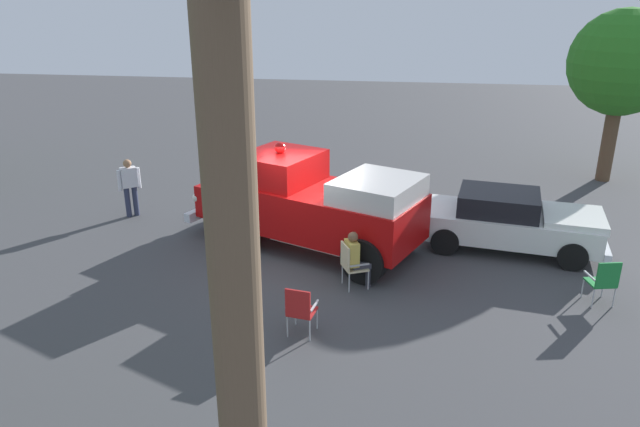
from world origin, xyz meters
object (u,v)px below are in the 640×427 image
at_px(vintage_fire_truck, 312,203).
at_px(spectator_seated, 356,257).
at_px(lawn_chair_near_truck, 350,262).
at_px(lawn_chair_spare, 604,279).
at_px(spectator_standing, 130,184).
at_px(lawn_chair_by_car, 300,308).
at_px(classic_hot_rod, 511,221).
at_px(oak_tree_distant, 623,64).

distance_m(vintage_fire_truck, spectator_seated, 2.37).
xyz_separation_m(lawn_chair_near_truck, lawn_chair_spare, (-5.17, 0.04, 0.00)).
bearing_deg(spectator_standing, lawn_chair_by_car, 136.83).
xyz_separation_m(lawn_chair_near_truck, lawn_chair_by_car, (0.72, 2.09, 0.00)).
distance_m(classic_hot_rod, lawn_chair_by_car, 6.51).
relative_size(lawn_chair_near_truck, spectator_seated, 0.79).
relative_size(vintage_fire_truck, classic_hot_rod, 1.38).
xyz_separation_m(classic_hot_rod, spectator_seated, (3.61, 2.60, -0.05)).
bearing_deg(lawn_chair_spare, vintage_fire_truck, -17.81).
relative_size(vintage_fire_truck, lawn_chair_by_car, 6.20).
bearing_deg(oak_tree_distant, lawn_chair_by_car, 52.66).
relative_size(classic_hot_rod, spectator_seated, 3.56).
relative_size(vintage_fire_truck, lawn_chair_spare, 6.20).
xyz_separation_m(spectator_standing, oak_tree_distant, (-14.39, -5.62, 2.92)).
distance_m(classic_hot_rod, lawn_chair_spare, 3.06).
height_order(vintage_fire_truck, classic_hot_rod, vintage_fire_truck).
height_order(vintage_fire_truck, lawn_chair_by_car, vintage_fire_truck).
bearing_deg(lawn_chair_by_car, vintage_fire_truck, -83.93).
bearing_deg(spectator_standing, spectator_seated, 153.35).
height_order(classic_hot_rod, spectator_seated, classic_hot_rod).
height_order(lawn_chair_near_truck, spectator_standing, spectator_standing).
height_order(vintage_fire_truck, lawn_chair_spare, vintage_fire_truck).
xyz_separation_m(classic_hot_rod, lawn_chair_by_car, (4.45, 4.74, -0.16)).
bearing_deg(spectator_seated, classic_hot_rod, -144.28).
distance_m(lawn_chair_near_truck, oak_tree_distant, 12.38).
bearing_deg(vintage_fire_truck, lawn_chair_by_car, 96.07).
height_order(vintage_fire_truck, spectator_standing, vintage_fire_truck).
height_order(lawn_chair_near_truck, oak_tree_distant, oak_tree_distant).
height_order(lawn_chair_near_truck, lawn_chair_spare, same).
xyz_separation_m(lawn_chair_by_car, spectator_seated, (-0.84, -2.15, 0.11)).
relative_size(classic_hot_rod, lawn_chair_near_truck, 4.51).
xyz_separation_m(lawn_chair_spare, spectator_standing, (11.78, -3.48, 0.37)).
relative_size(vintage_fire_truck, oak_tree_distant, 1.13).
bearing_deg(lawn_chair_near_truck, lawn_chair_spare, 179.54).
bearing_deg(lawn_chair_spare, classic_hot_rod, -61.89).
bearing_deg(spectator_seated, vintage_fire_truck, -56.57).
bearing_deg(vintage_fire_truck, lawn_chair_spare, 162.19).
relative_size(lawn_chair_spare, spectator_standing, 0.61).
bearing_deg(spectator_seated, spectator_standing, -26.65).
xyz_separation_m(lawn_chair_by_car, oak_tree_distant, (-8.50, -11.14, 3.30)).
distance_m(classic_hot_rod, spectator_standing, 10.37).
relative_size(classic_hot_rod, spectator_standing, 2.74).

